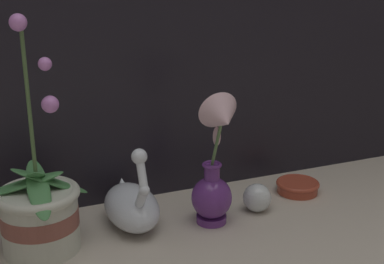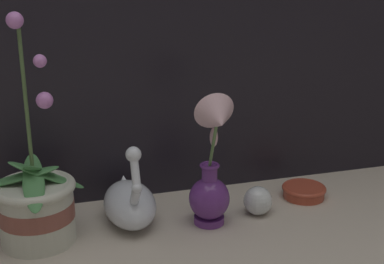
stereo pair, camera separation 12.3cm
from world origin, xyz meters
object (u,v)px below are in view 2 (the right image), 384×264
orchid_potted_plant (36,204)px  amber_dish (304,191)px  glass_sphere (258,201)px  swan_figurine (130,201)px  blue_vase (212,175)px

orchid_potted_plant → amber_dish: 0.66m
glass_sphere → amber_dish: (0.15, 0.05, -0.02)m
swan_figurine → glass_sphere: swan_figurine is taller
blue_vase → swan_figurine: bearing=157.0°
orchid_potted_plant → blue_vase: (0.38, -0.04, 0.04)m
orchid_potted_plant → swan_figurine: size_ratio=2.18×
glass_sphere → amber_dish: glass_sphere is taller
glass_sphere → amber_dish: size_ratio=0.61×
blue_vase → glass_sphere: size_ratio=4.63×
swan_figurine → amber_dish: swan_figurine is taller
orchid_potted_plant → glass_sphere: bearing=-1.7°
blue_vase → amber_dish: blue_vase is taller
swan_figurine → amber_dish: 0.45m
swan_figurine → orchid_potted_plant: bearing=-170.8°
orchid_potted_plant → swan_figurine: orchid_potted_plant is taller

